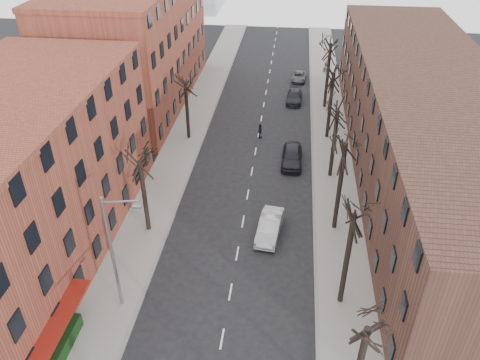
% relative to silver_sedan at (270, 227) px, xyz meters
% --- Properties ---
extents(sidewalk_left, '(4.00, 90.00, 0.15)m').
position_rel_silver_sedan_xyz_m(sidewalk_left, '(-10.32, 16.39, -0.72)').
color(sidewalk_left, gray).
rests_on(sidewalk_left, ground).
extents(sidewalk_right, '(4.00, 90.00, 0.15)m').
position_rel_silver_sedan_xyz_m(sidewalk_right, '(5.68, 16.39, -0.72)').
color(sidewalk_right, gray).
rests_on(sidewalk_right, ground).
extents(building_left_near, '(12.00, 26.00, 12.00)m').
position_rel_silver_sedan_xyz_m(building_left_near, '(-18.32, -3.61, 5.21)').
color(building_left_near, brown).
rests_on(building_left_near, ground).
extents(building_left_far, '(12.00, 28.00, 14.00)m').
position_rel_silver_sedan_xyz_m(building_left_far, '(-18.32, 25.39, 6.21)').
color(building_left_far, brown).
rests_on(building_left_far, ground).
extents(building_right, '(12.00, 50.00, 10.00)m').
position_rel_silver_sedan_xyz_m(building_right, '(13.68, 11.39, 4.21)').
color(building_right, '#4C2F23').
rests_on(building_right, ground).
extents(awning_left, '(1.20, 7.00, 0.15)m').
position_rel_silver_sedan_xyz_m(awning_left, '(-11.72, -12.61, -0.79)').
color(awning_left, maroon).
rests_on(awning_left, ground).
extents(hedge, '(0.80, 6.00, 1.00)m').
position_rel_silver_sedan_xyz_m(hedge, '(-11.82, -13.61, -0.14)').
color(hedge, '#153211').
rests_on(hedge, sidewalk_left).
extents(tree_right_b, '(5.20, 5.20, 10.80)m').
position_rel_silver_sedan_xyz_m(tree_right_b, '(5.28, -6.61, -0.79)').
color(tree_right_b, black).
rests_on(tree_right_b, ground).
extents(tree_right_c, '(5.20, 5.20, 11.60)m').
position_rel_silver_sedan_xyz_m(tree_right_c, '(5.28, 1.39, -0.79)').
color(tree_right_c, black).
rests_on(tree_right_c, ground).
extents(tree_right_d, '(5.20, 5.20, 10.00)m').
position_rel_silver_sedan_xyz_m(tree_right_d, '(5.28, 9.39, -0.79)').
color(tree_right_d, black).
rests_on(tree_right_d, ground).
extents(tree_right_e, '(5.20, 5.20, 10.80)m').
position_rel_silver_sedan_xyz_m(tree_right_e, '(5.28, 17.39, -0.79)').
color(tree_right_e, black).
rests_on(tree_right_e, ground).
extents(tree_right_f, '(5.20, 5.20, 11.60)m').
position_rel_silver_sedan_xyz_m(tree_right_f, '(5.28, 25.39, -0.79)').
color(tree_right_f, black).
rests_on(tree_right_f, ground).
extents(tree_left_a, '(5.20, 5.20, 9.50)m').
position_rel_silver_sedan_xyz_m(tree_left_a, '(-9.92, -0.61, -0.79)').
color(tree_left_a, black).
rests_on(tree_left_a, ground).
extents(tree_left_b, '(5.20, 5.20, 9.50)m').
position_rel_silver_sedan_xyz_m(tree_left_b, '(-9.92, 15.39, -0.79)').
color(tree_left_b, black).
rests_on(tree_left_b, ground).
extents(streetlight, '(2.45, 0.22, 9.03)m').
position_rel_silver_sedan_xyz_m(streetlight, '(-9.35, -8.61, 4.22)').
color(streetlight, slate).
rests_on(streetlight, ground).
extents(silver_sedan, '(2.22, 4.97, 1.58)m').
position_rel_silver_sedan_xyz_m(silver_sedan, '(0.00, 0.00, 0.00)').
color(silver_sedan, '#B1B3B9').
rests_on(silver_sedan, ground).
extents(parked_car_near, '(2.08, 5.05, 1.71)m').
position_rel_silver_sedan_xyz_m(parked_car_near, '(1.52, 11.37, 0.06)').
color(parked_car_near, black).
rests_on(parked_car_near, ground).
extents(parked_car_mid, '(2.12, 4.76, 1.36)m').
position_rel_silver_sedan_xyz_m(parked_car_mid, '(1.48, 26.80, -0.11)').
color(parked_car_mid, black).
rests_on(parked_car_mid, ground).
extents(parked_car_far, '(2.15, 4.13, 1.11)m').
position_rel_silver_sedan_xyz_m(parked_car_far, '(1.98, 34.25, -0.24)').
color(parked_car_far, '#4E5055').
rests_on(parked_car_far, ground).
extents(pedestrian_crossing, '(0.61, 1.05, 1.68)m').
position_rel_silver_sedan_xyz_m(pedestrian_crossing, '(-2.11, 16.44, 0.05)').
color(pedestrian_crossing, black).
rests_on(pedestrian_crossing, ground).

